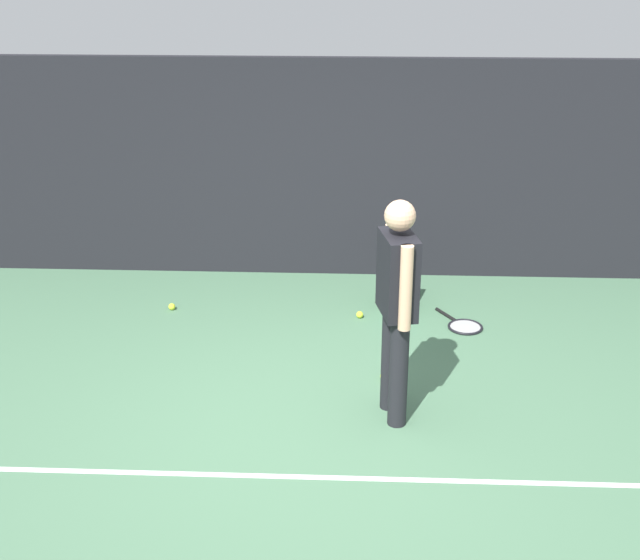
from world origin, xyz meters
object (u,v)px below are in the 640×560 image
(tennis_racket, at_px, (463,326))
(water_bottle, at_px, (396,309))
(tennis_ball_mid_court, at_px, (384,376))
(backpack, at_px, (400,287))
(tennis_ball_near_player, at_px, (360,315))
(tennis_player, at_px, (397,298))
(tennis_ball_by_fence, at_px, (172,307))

(tennis_racket, xyz_separation_m, water_bottle, (-0.62, 0.10, 0.11))
(tennis_racket, distance_m, tennis_ball_mid_court, 1.27)
(backpack, height_order, tennis_ball_mid_court, backpack)
(tennis_racket, xyz_separation_m, backpack, (-0.57, 0.42, 0.20))
(tennis_ball_near_player, bearing_deg, backpack, 34.75)
(tennis_ball_mid_court, bearing_deg, backpack, 82.75)
(water_bottle, bearing_deg, tennis_ball_near_player, 170.52)
(tennis_racket, height_order, water_bottle, water_bottle)
(backpack, height_order, water_bottle, backpack)
(tennis_player, relative_size, backpack, 3.86)
(tennis_ball_by_fence, bearing_deg, tennis_ball_near_player, -3.21)
(tennis_ball_near_player, bearing_deg, tennis_ball_by_fence, 176.79)
(tennis_ball_by_fence, xyz_separation_m, tennis_ball_mid_court, (2.01, -1.27, 0.00))
(water_bottle, bearing_deg, tennis_player, -93.05)
(backpack, bearing_deg, tennis_player, 12.34)
(tennis_player, xyz_separation_m, water_bottle, (0.09, 1.65, -0.85))
(tennis_racket, distance_m, tennis_ball_by_fence, 2.77)
(backpack, xyz_separation_m, tennis_ball_by_fence, (-2.19, -0.16, -0.18))
(tennis_racket, relative_size, water_bottle, 2.57)
(tennis_racket, height_order, tennis_ball_mid_court, tennis_ball_mid_court)
(tennis_ball_mid_court, bearing_deg, tennis_racket, 53.46)
(tennis_ball_by_fence, bearing_deg, tennis_ball_mid_court, -32.40)
(tennis_ball_by_fence, bearing_deg, tennis_player, -41.30)
(tennis_ball_near_player, relative_size, tennis_ball_mid_court, 1.00)
(tennis_player, xyz_separation_m, tennis_ball_near_player, (-0.25, 1.70, -0.93))
(tennis_ball_mid_court, bearing_deg, tennis_player, -84.58)
(tennis_ball_near_player, height_order, tennis_ball_mid_court, same)
(tennis_racket, xyz_separation_m, tennis_ball_mid_court, (-0.75, -1.02, 0.02))
(backpack, distance_m, tennis_ball_by_fence, 2.20)
(tennis_ball_mid_court, height_order, water_bottle, water_bottle)
(tennis_player, bearing_deg, tennis_ball_near_player, -3.75)
(water_bottle, bearing_deg, backpack, 82.15)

